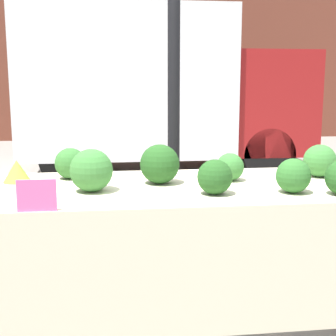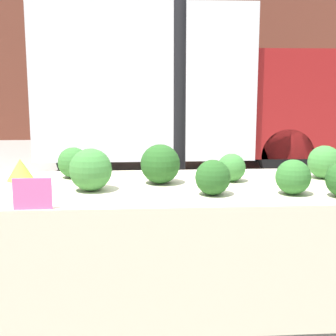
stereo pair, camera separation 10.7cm
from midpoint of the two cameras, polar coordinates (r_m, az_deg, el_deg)
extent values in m
cube|color=brown|center=(12.08, -6.25, 17.07)|extent=(16.00, 0.60, 5.64)
cylinder|color=black|center=(2.70, -0.45, 5.86)|extent=(0.07, 0.07, 2.28)
cube|color=white|center=(7.24, -5.68, 10.24)|extent=(2.96, 2.27, 2.06)
cube|color=maroon|center=(7.59, 10.43, 7.94)|extent=(1.21, 2.09, 1.48)
cylinder|color=black|center=(6.73, 11.61, 1.62)|extent=(0.75, 0.22, 0.75)
cylinder|color=black|center=(8.51, 7.64, 3.48)|extent=(0.75, 0.22, 0.75)
cylinder|color=black|center=(6.41, -12.61, 1.18)|extent=(0.75, 0.22, 0.75)
cylinder|color=black|center=(8.26, -11.37, 3.17)|extent=(0.75, 0.22, 0.75)
cube|color=beige|center=(2.10, -1.47, -2.56)|extent=(2.22, 0.78, 0.03)
cube|color=beige|center=(1.81, -0.25, -13.31)|extent=(2.22, 0.01, 0.49)
cone|color=#93B238|center=(2.29, -19.23, -0.36)|extent=(0.13, 0.13, 0.10)
sphere|color=#387533|center=(2.38, 16.80, 0.85)|extent=(0.16, 0.16, 0.16)
sphere|color=#23511E|center=(2.12, -2.47, 0.48)|extent=(0.18, 0.18, 0.18)
sphere|color=#2D6628|center=(1.99, 13.55, -0.93)|extent=(0.14, 0.14, 0.14)
sphere|color=#387533|center=(1.99, -10.86, -0.30)|extent=(0.18, 0.18, 0.18)
sphere|color=#23511E|center=(1.92, 4.13, -1.11)|extent=(0.15, 0.15, 0.15)
sphere|color=#387533|center=(2.20, 6.19, 0.11)|extent=(0.13, 0.13, 0.13)
sphere|color=#336B2D|center=(2.29, -13.14, 0.54)|extent=(0.15, 0.15, 0.15)
cube|color=#F45B9E|center=(1.74, -17.44, -3.24)|extent=(0.14, 0.01, 0.12)
camera|label=1|loc=(0.05, -91.48, -0.26)|focal=50.00mm
camera|label=2|loc=(0.05, 88.52, 0.26)|focal=50.00mm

